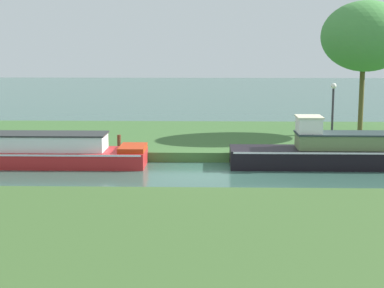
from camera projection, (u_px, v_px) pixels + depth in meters
The scene contains 9 objects.
ground_plane at pixel (201, 173), 23.37m from camera, with size 120.00×120.00×0.00m, color #33574B.
riverbank_far at pixel (203, 138), 30.24m from camera, with size 72.00×10.00×0.40m, color #3B6330.
riverbank_near at pixel (197, 246), 14.47m from camera, with size 72.00×10.00×0.40m, color #3B5C2A.
black_barge at pixel (342, 152), 24.30m from camera, with size 8.58×1.80×2.03m.
red_narrowboat at pixel (49, 152), 24.63m from camera, with size 7.91×2.00×1.31m.
willow_tree_left at pixel (366, 36), 29.50m from camera, with size 4.27×4.32×6.43m.
lamp_post at pixel (333, 107), 26.38m from camera, with size 0.24×0.24×2.76m.
mooring_post_near at pixel (119, 142), 25.85m from camera, with size 0.16×0.16×0.65m, color #53331E.
mooring_post_far at pixel (73, 142), 25.91m from camera, with size 0.14×0.14×0.66m, color #4A3132.
Camera 1 is at (0.28, -22.87, 4.95)m, focal length 57.83 mm.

